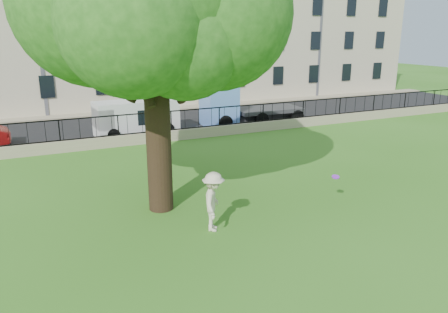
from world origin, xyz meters
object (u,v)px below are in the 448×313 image
white_van (136,118)px  frisbee (336,177)px  man (214,202)px  blue_truck (252,102)px

white_van → frisbee: bearing=-78.6°
man → frisbee: (4.73, 0.00, 0.14)m
man → white_van: white_van is taller
man → frisbee: 4.73m
man → white_van: bearing=24.6°
man → frisbee: man is taller
man → white_van: 14.18m
frisbee → man: bearing=-180.0°
frisbee → white_van: white_van is taller
white_van → blue_truck: (7.91, 0.00, 0.39)m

